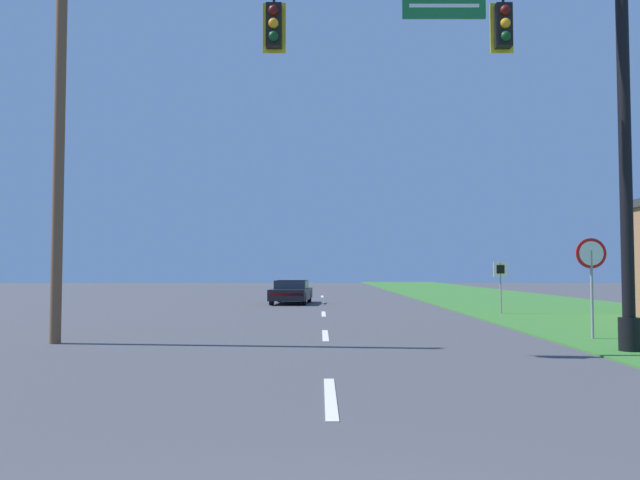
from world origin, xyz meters
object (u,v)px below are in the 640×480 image
(car_ahead, at_px, (289,292))
(stop_sign, at_px, (588,265))
(route_sign_post, at_px, (498,275))
(utility_pole_near, at_px, (57,117))
(signal_mast, at_px, (528,106))

(car_ahead, xyz_separation_m, stop_sign, (8.29, -16.66, 1.26))
(route_sign_post, bearing_deg, utility_pole_near, -144.40)
(stop_sign, bearing_deg, utility_pole_near, -176.84)
(signal_mast, bearing_deg, stop_sign, 46.51)
(car_ahead, distance_m, stop_sign, 18.65)
(car_ahead, bearing_deg, stop_sign, -63.55)
(signal_mast, relative_size, car_ahead, 2.00)
(signal_mast, bearing_deg, car_ahead, 107.56)
(car_ahead, bearing_deg, signal_mast, -72.44)
(route_sign_post, bearing_deg, signal_mast, -102.76)
(signal_mast, height_order, stop_sign, signal_mast)
(route_sign_post, height_order, utility_pole_near, utility_pole_near)
(car_ahead, height_order, route_sign_post, route_sign_post)
(signal_mast, distance_m, route_sign_post, 12.12)
(car_ahead, height_order, stop_sign, stop_sign)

